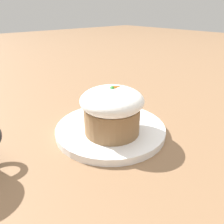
{
  "coord_description": "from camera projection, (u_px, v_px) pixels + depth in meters",
  "views": [
    {
      "loc": [
        -0.24,
        -0.28,
        0.22
      ],
      "look_at": [
        -0.01,
        -0.02,
        0.05
      ],
      "focal_mm": 35.0,
      "sensor_mm": 36.0,
      "label": 1
    }
  ],
  "objects": [
    {
      "name": "spoon",
      "position": [
        110.0,
        124.0,
        0.42
      ],
      "size": [
        0.07,
        0.13,
        0.01
      ],
      "color": "#B7B7BC",
      "rests_on": "dessert_plate"
    },
    {
      "name": "carrot_cake",
      "position": [
        112.0,
        109.0,
        0.38
      ],
      "size": [
        0.11,
        0.11,
        0.09
      ],
      "color": "olive",
      "rests_on": "dessert_plate"
    },
    {
      "name": "ground_plane",
      "position": [
        111.0,
        132.0,
        0.42
      ],
      "size": [
        4.0,
        4.0,
        0.0
      ],
      "primitive_type": "plane",
      "color": "#846042"
    },
    {
      "name": "dessert_plate",
      "position": [
        110.0,
        129.0,
        0.42
      ],
      "size": [
        0.21,
        0.21,
        0.01
      ],
      "color": "white",
      "rests_on": "ground_plane"
    }
  ]
}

